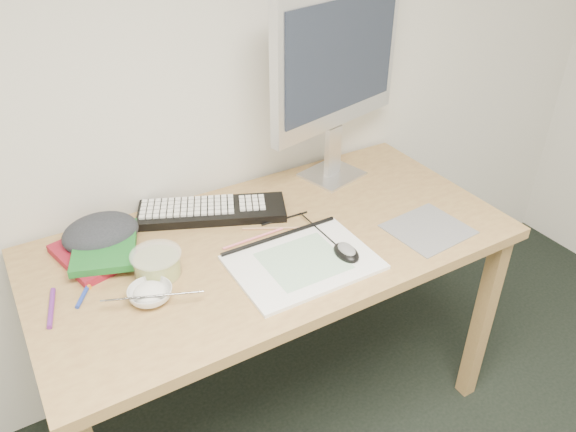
{
  "coord_description": "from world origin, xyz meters",
  "views": [
    {
      "loc": [
        -0.62,
        0.24,
        1.71
      ],
      "look_at": [
        0.07,
        1.41,
        0.83
      ],
      "focal_mm": 35.0,
      "sensor_mm": 36.0,
      "label": 1
    }
  ],
  "objects_px": {
    "monitor": "(337,64)",
    "sketchpad": "(303,262)",
    "rice_bowl": "(150,294)",
    "desk": "(274,261)",
    "keyboard": "(212,211)"
  },
  "relations": [
    {
      "from": "monitor",
      "to": "sketchpad",
      "type": "bearing_deg",
      "value": -147.03
    },
    {
      "from": "monitor",
      "to": "rice_bowl",
      "type": "relative_size",
      "value": 5.64
    },
    {
      "from": "rice_bowl",
      "to": "desk",
      "type": "bearing_deg",
      "value": 10.83
    },
    {
      "from": "desk",
      "to": "monitor",
      "type": "distance_m",
      "value": 0.65
    },
    {
      "from": "monitor",
      "to": "rice_bowl",
      "type": "bearing_deg",
      "value": -172.0
    },
    {
      "from": "desk",
      "to": "monitor",
      "type": "relative_size",
      "value": 2.19
    },
    {
      "from": "sketchpad",
      "to": "rice_bowl",
      "type": "height_order",
      "value": "rice_bowl"
    },
    {
      "from": "desk",
      "to": "monitor",
      "type": "xyz_separation_m",
      "value": [
        0.37,
        0.23,
        0.48
      ]
    },
    {
      "from": "monitor",
      "to": "rice_bowl",
      "type": "distance_m",
      "value": 0.91
    },
    {
      "from": "desk",
      "to": "monitor",
      "type": "height_order",
      "value": "monitor"
    },
    {
      "from": "sketchpad",
      "to": "monitor",
      "type": "bearing_deg",
      "value": 47.29
    },
    {
      "from": "desk",
      "to": "rice_bowl",
      "type": "xyz_separation_m",
      "value": [
        -0.4,
        -0.08,
        0.1
      ]
    },
    {
      "from": "sketchpad",
      "to": "keyboard",
      "type": "height_order",
      "value": "keyboard"
    },
    {
      "from": "desk",
      "to": "monitor",
      "type": "bearing_deg",
      "value": 32.48
    },
    {
      "from": "desk",
      "to": "sketchpad",
      "type": "bearing_deg",
      "value": -85.12
    }
  ]
}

